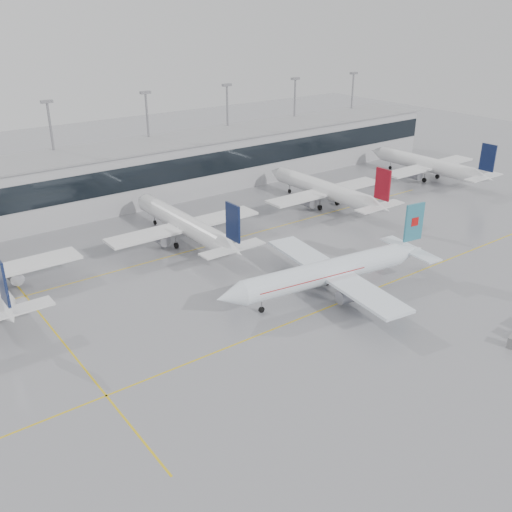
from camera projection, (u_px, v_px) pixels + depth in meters
ground at (307, 316)px, 80.37m from camera, size 320.00×320.00×0.00m
taxi_line_main at (307, 316)px, 80.37m from camera, size 120.00×0.25×0.01m
taxi_line_north at (196, 249)px, 102.35m from camera, size 120.00×0.25×0.01m
taxi_line_cross at (60, 338)px, 74.91m from camera, size 0.25×60.00×0.01m
terminal at (118, 177)px, 123.37m from camera, size 180.00×15.00×12.00m
terminal_glass at (133, 178)px, 117.23m from camera, size 180.00×0.20×5.00m
terminal_roof at (115, 149)px, 120.87m from camera, size 182.00×16.00×0.40m
light_masts at (103, 139)px, 124.80m from camera, size 156.40×1.00×22.60m
air_canada_jet at (332, 271)px, 85.12m from camera, size 37.30×30.24×11.80m
parked_jet_c at (185, 224)px, 103.55m from camera, size 29.64×36.96×11.72m
parked_jet_d at (326, 190)px, 122.75m from camera, size 29.64×36.96×11.72m
parked_jet_e at (428, 165)px, 141.94m from camera, size 29.64×36.96×11.72m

